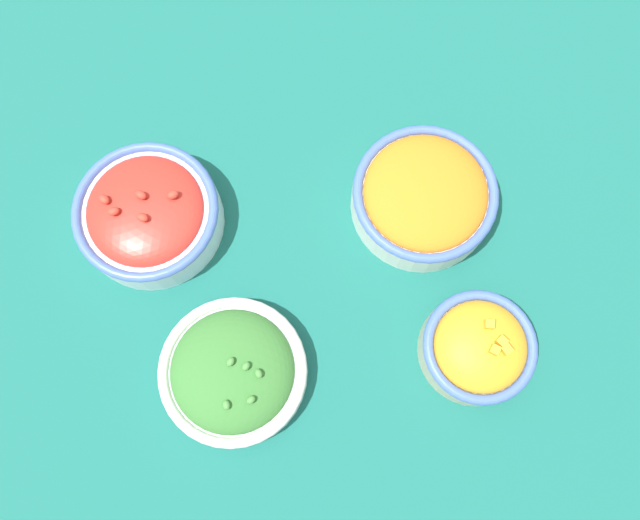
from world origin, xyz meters
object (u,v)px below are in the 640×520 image
Objects in this scene: bowl_broccoli at (233,371)px; bowl_squash at (478,347)px; bowl_cherry_tomatoes at (148,214)px; bowl_carrots at (424,196)px.

bowl_broccoli is 1.30× the size of bowl_squash.
bowl_carrots is at bearing 171.92° from bowl_cherry_tomatoes.
bowl_squash reaches higher than bowl_cherry_tomatoes.
bowl_squash is (-0.28, 0.03, 0.01)m from bowl_broccoli.
bowl_squash is (-0.35, 0.24, -0.00)m from bowl_cherry_tomatoes.
bowl_cherry_tomatoes is (0.33, -0.05, -0.00)m from bowl_carrots.
bowl_squash reaches higher than bowl_broccoli.
bowl_carrots is 1.00× the size of bowl_cherry_tomatoes.
bowl_carrots is 0.31m from bowl_broccoli.
bowl_cherry_tomatoes is at bearing -8.08° from bowl_carrots.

